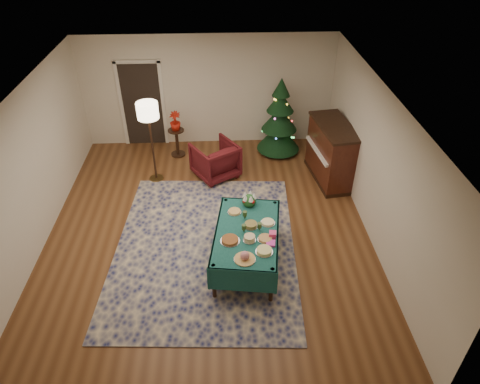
{
  "coord_description": "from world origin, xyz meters",
  "views": [
    {
      "loc": [
        0.3,
        -6.24,
        5.33
      ],
      "look_at": [
        0.59,
        -0.05,
        0.9
      ],
      "focal_mm": 32.0,
      "sensor_mm": 36.0,
      "label": 1
    }
  ],
  "objects_px": {
    "armchair": "(215,159)",
    "christmas_tree": "(279,120)",
    "piano": "(332,153)",
    "buffet_table": "(247,237)",
    "potted_plant": "(175,125)",
    "floor_lamp": "(148,116)",
    "side_table": "(177,143)",
    "gift_box": "(273,235)"
  },
  "relations": [
    {
      "from": "armchair",
      "to": "piano",
      "type": "xyz_separation_m",
      "value": [
        2.52,
        -0.22,
        0.2
      ]
    },
    {
      "from": "potted_plant",
      "to": "christmas_tree",
      "type": "bearing_deg",
      "value": 1.3
    },
    {
      "from": "buffet_table",
      "to": "side_table",
      "type": "distance_m",
      "value": 4.02
    },
    {
      "from": "buffet_table",
      "to": "christmas_tree",
      "type": "height_order",
      "value": "christmas_tree"
    },
    {
      "from": "floor_lamp",
      "to": "side_table",
      "type": "xyz_separation_m",
      "value": [
        0.41,
        1.05,
        -1.22
      ]
    },
    {
      "from": "potted_plant",
      "to": "gift_box",
      "type": "bearing_deg",
      "value": -64.62
    },
    {
      "from": "armchair",
      "to": "side_table",
      "type": "height_order",
      "value": "armchair"
    },
    {
      "from": "gift_box",
      "to": "armchair",
      "type": "bearing_deg",
      "value": 107.72
    },
    {
      "from": "buffet_table",
      "to": "armchair",
      "type": "bearing_deg",
      "value": 100.82
    },
    {
      "from": "side_table",
      "to": "piano",
      "type": "height_order",
      "value": "piano"
    },
    {
      "from": "armchair",
      "to": "christmas_tree",
      "type": "relative_size",
      "value": 0.47
    },
    {
      "from": "buffet_table",
      "to": "piano",
      "type": "distance_m",
      "value": 3.24
    },
    {
      "from": "buffet_table",
      "to": "piano",
      "type": "bearing_deg",
      "value": 52.05
    },
    {
      "from": "gift_box",
      "to": "buffet_table",
      "type": "bearing_deg",
      "value": 158.47
    },
    {
      "from": "gift_box",
      "to": "armchair",
      "type": "xyz_separation_m",
      "value": [
        -0.94,
        2.94,
        -0.31
      ]
    },
    {
      "from": "buffet_table",
      "to": "side_table",
      "type": "height_order",
      "value": "buffet_table"
    },
    {
      "from": "floor_lamp",
      "to": "christmas_tree",
      "type": "xyz_separation_m",
      "value": [
        2.86,
        1.11,
        -0.71
      ]
    },
    {
      "from": "potted_plant",
      "to": "piano",
      "type": "height_order",
      "value": "piano"
    },
    {
      "from": "gift_box",
      "to": "potted_plant",
      "type": "relative_size",
      "value": 0.25
    },
    {
      "from": "christmas_tree",
      "to": "potted_plant",
      "type": "bearing_deg",
      "value": -178.7
    },
    {
      "from": "potted_plant",
      "to": "side_table",
      "type": "bearing_deg",
      "value": 90.0
    },
    {
      "from": "buffet_table",
      "to": "gift_box",
      "type": "xyz_separation_m",
      "value": [
        0.41,
        -0.16,
        0.19
      ]
    },
    {
      "from": "potted_plant",
      "to": "armchair",
      "type": "bearing_deg",
      "value": -46.62
    },
    {
      "from": "buffet_table",
      "to": "armchair",
      "type": "xyz_separation_m",
      "value": [
        -0.53,
        2.78,
        -0.12
      ]
    },
    {
      "from": "armchair",
      "to": "gift_box",
      "type": "bearing_deg",
      "value": 75.71
    },
    {
      "from": "armchair",
      "to": "potted_plant",
      "type": "height_order",
      "value": "potted_plant"
    },
    {
      "from": "armchair",
      "to": "piano",
      "type": "relative_size",
      "value": 0.56
    },
    {
      "from": "christmas_tree",
      "to": "armchair",
      "type": "bearing_deg",
      "value": -146.33
    },
    {
      "from": "potted_plant",
      "to": "piano",
      "type": "relative_size",
      "value": 0.28
    },
    {
      "from": "side_table",
      "to": "buffet_table",
      "type": "bearing_deg",
      "value": -68.9
    },
    {
      "from": "buffet_table",
      "to": "armchair",
      "type": "height_order",
      "value": "armchair"
    },
    {
      "from": "buffet_table",
      "to": "piano",
      "type": "height_order",
      "value": "piano"
    },
    {
      "from": "buffet_table",
      "to": "christmas_tree",
      "type": "xyz_separation_m",
      "value": [
        1.0,
        3.8,
        0.27
      ]
    },
    {
      "from": "floor_lamp",
      "to": "potted_plant",
      "type": "height_order",
      "value": "floor_lamp"
    },
    {
      "from": "christmas_tree",
      "to": "piano",
      "type": "distance_m",
      "value": 1.6
    },
    {
      "from": "side_table",
      "to": "potted_plant",
      "type": "relative_size",
      "value": 1.5
    },
    {
      "from": "gift_box",
      "to": "armchair",
      "type": "relative_size",
      "value": 0.13
    },
    {
      "from": "potted_plant",
      "to": "christmas_tree",
      "type": "relative_size",
      "value": 0.24
    },
    {
      "from": "gift_box",
      "to": "side_table",
      "type": "bearing_deg",
      "value": 115.38
    },
    {
      "from": "floor_lamp",
      "to": "gift_box",
      "type": "bearing_deg",
      "value": -51.62
    },
    {
      "from": "christmas_tree",
      "to": "floor_lamp",
      "type": "bearing_deg",
      "value": -158.86
    },
    {
      "from": "side_table",
      "to": "piano",
      "type": "xyz_separation_m",
      "value": [
        3.44,
        -1.19,
        0.31
      ]
    }
  ]
}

